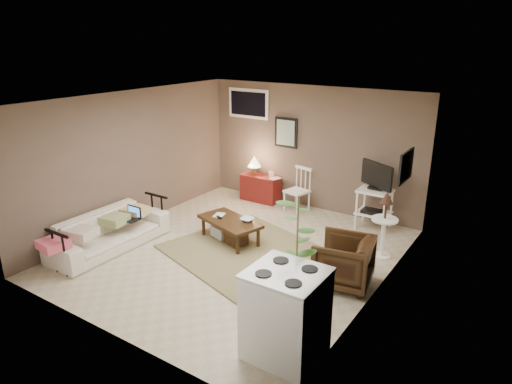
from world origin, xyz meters
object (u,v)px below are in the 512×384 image
Objects in this scene: armchair at (344,259)px; side_table at (385,217)px; spindle_chair at (297,191)px; tv_stand at (375,194)px; sofa at (108,226)px; stove at (286,314)px; coffee_table at (230,229)px; red_console at (260,186)px; potted_plant at (297,252)px.

side_table is at bearing 160.76° from armchair.
tv_stand is (1.52, 0.02, 0.23)m from spindle_chair.
stove is (3.67, -0.70, 0.12)m from sofa.
armchair is (1.86, -2.09, -0.03)m from spindle_chair.
side_table is at bearing -60.64° from sofa.
coffee_table is at bearing -49.36° from sofa.
red_console reaches higher than sofa.
stove reaches higher than sofa.
armchair is 1.72m from stove.
stove is at bearing -63.06° from spindle_chair.
spindle_chair is 1.16× the size of armchair.
spindle_chair is at bearing -179.35° from tv_stand.
armchair is at bearing 77.86° from potted_plant.
coffee_table is 1.20× the size of stove.
side_table is at bearing -20.48° from red_console.
potted_plant is (1.65, -3.06, 0.42)m from spindle_chair.
side_table is (2.04, -0.99, 0.25)m from spindle_chair.
spindle_chair is 2.80m from armchair.
red_console is 0.93× the size of stove.
stove is (0.41, -3.83, -0.14)m from tv_stand.
tv_stand reaches higher than sofa.
potted_plant is at bearing -89.14° from sofa.
stove is (2.20, -1.96, 0.27)m from coffee_table.
armchair is at bearing -99.31° from side_table.
potted_plant reaches higher than armchair.
side_table is at bearing 20.47° from coffee_table.
potted_plant is at bearing -22.08° from armchair.
sofa is at bearing 169.26° from stove.
armchair is (2.12, -0.24, 0.15)m from coffee_table.
spindle_chair is 0.56× the size of potted_plant.
stove is (-0.10, -2.82, -0.16)m from side_table.
potted_plant reaches higher than coffee_table.
red_console reaches higher than spindle_chair.
tv_stand is (3.26, 3.13, 0.25)m from sofa.
spindle_chair is 0.87× the size of stove.
coffee_table is 1.95m from sofa.
potted_plant is at bearing -50.85° from red_console.
tv_stand is 3.09m from potted_plant.
red_console is at bearing 159.52° from side_table.
coffee_table is at bearing -70.91° from red_console.
stove is (1.94, -3.81, 0.09)m from spindle_chair.
side_table is at bearing -62.84° from tv_stand.
stove is at bearing -68.97° from potted_plant.
potted_plant is (2.60, -3.19, 0.51)m from red_console.
spindle_chair is (0.26, 1.85, 0.18)m from coffee_table.
sofa is at bearing -103.71° from red_console.
potted_plant is at bearing 111.03° from stove.
red_console is (0.79, 3.24, -0.06)m from sofa.
tv_stand reaches higher than coffee_table.
stove is at bearing -100.74° from sofa.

